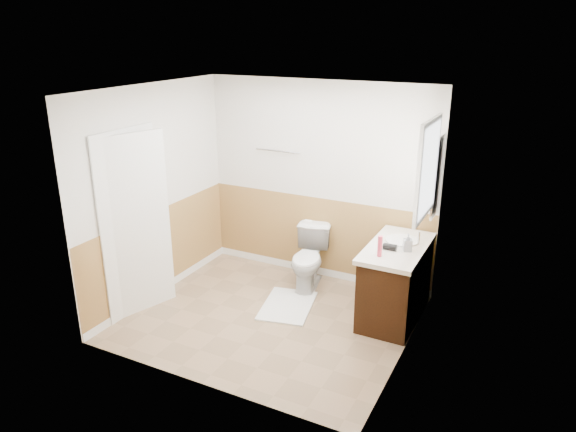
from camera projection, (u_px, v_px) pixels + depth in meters
The scene contains 32 objects.
floor at pixel (270, 318), 5.94m from camera, with size 3.00×3.00×0.00m, color #8C7051.
ceiling at pixel (267, 90), 5.10m from camera, with size 3.00×3.00×0.00m, color white.
wall_back at pixel (319, 182), 6.61m from camera, with size 3.00×3.00×0.00m, color silver.
wall_front at pixel (194, 258), 4.43m from camera, with size 3.00×3.00×0.00m, color silver.
wall_left at pixel (155, 194), 6.16m from camera, with size 3.00×3.00×0.00m, color silver.
wall_right at pixel (412, 237), 4.88m from camera, with size 3.00×3.00×0.00m, color silver.
wainscot_back at pixel (317, 238), 6.85m from camera, with size 3.00×3.00×0.00m, color #AB8444.
wainscot_front at pixel (199, 336), 4.69m from camera, with size 3.00×3.00×0.00m, color #AB8444.
wainscot_left at pixel (161, 253), 6.40m from camera, with size 2.60×2.60×0.00m, color #AB8444.
wainscot_right at pixel (404, 309), 5.14m from camera, with size 2.60×2.60×0.00m, color #AB8444.
toilet at pixel (309, 259), 6.56m from camera, with size 0.42×0.73×0.74m, color white.
bath_mat at pixel (288, 306), 6.19m from camera, with size 0.55×0.80×0.02m, color white.
vanity_cabinet at pixel (395, 284), 5.86m from camera, with size 0.55×1.10×0.80m, color black.
vanity_knob_left at pixel (367, 270), 5.85m from camera, with size 0.03×0.03×0.03m, color silver.
vanity_knob_right at pixel (373, 263), 6.02m from camera, with size 0.03×0.03×0.03m, color silver.
countertop at pixel (397, 248), 5.72m from camera, with size 0.60×1.15×0.05m, color white.
sink_basin at pixel (402, 241), 5.83m from camera, with size 0.36×0.36×0.02m, color white.
faucet at pixel (419, 238), 5.73m from camera, with size 0.02×0.02×0.14m, color #B8B6BD.
lotion_bottle at pixel (380, 246), 5.42m from camera, with size 0.05×0.05×0.22m, color #D33650.
soap_dispenser at pixel (408, 242), 5.55m from camera, with size 0.09×0.09×0.19m, color gray.
hair_dryer_body at pixel (390, 247), 5.59m from camera, with size 0.07×0.07×0.14m, color black.
hair_dryer_handle at pixel (387, 249), 5.63m from camera, with size 0.03×0.03×0.07m, color black.
mirror_panel at pixel (437, 177), 5.72m from camera, with size 0.02×0.35×0.90m, color silver.
window_frame at pixel (428, 169), 5.22m from camera, with size 0.04×0.80×1.00m, color white.
window_glass at pixel (429, 169), 5.22m from camera, with size 0.01×0.70×0.90m, color white.
door at pixel (137, 226), 5.81m from camera, with size 0.05×0.80×2.04m, color white.
door_frame at pixel (132, 224), 5.84m from camera, with size 0.02×0.92×2.10m, color white.
door_knob at pixel (161, 223), 6.09m from camera, with size 0.06×0.06×0.06m, color silver.
towel_bar at pixel (278, 151), 6.69m from camera, with size 0.02×0.02×0.62m, color silver.
tp_holder_bar at pixel (308, 224), 6.78m from camera, with size 0.02×0.02×0.14m, color silver.
tp_roll at pixel (308, 224), 6.78m from camera, with size 0.11×0.11×0.10m, color white.
tp_sheet at pixel (308, 232), 6.82m from camera, with size 0.10×0.01×0.16m, color white.
Camera 1 is at (2.53, -4.56, 3.06)m, focal length 33.15 mm.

